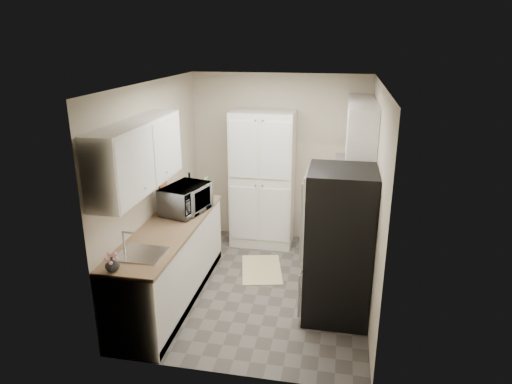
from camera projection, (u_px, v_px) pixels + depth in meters
The scene contains 16 objects.
ground at pixel (260, 287), 5.73m from camera, with size 3.20×3.20×0.00m, color #56514C.
room_shell at pixel (258, 162), 5.20m from camera, with size 2.64×3.24×2.52m.
pantry_cabinet at pixel (263, 179), 6.67m from camera, with size 0.90×0.55×2.00m, color silver.
base_cabinet_left at pixel (171, 264), 5.37m from camera, with size 0.60×2.30×0.88m, color silver.
countertop_left at pixel (168, 228), 5.22m from camera, with size 0.63×2.33×0.04m, color #846647.
base_cabinet_right at pixel (343, 224), 6.52m from camera, with size 0.60×0.80×0.88m, color silver.
countertop_right at pixel (345, 194), 6.37m from camera, with size 0.63×0.83×0.04m, color #846647.
electric_range at pixel (341, 245), 5.77m from camera, with size 0.71×0.78×1.13m.
refrigerator at pixel (339, 245), 4.91m from camera, with size 0.70×0.72×1.70m, color #B7B7BC.
microwave at pixel (186, 199), 5.60m from camera, with size 0.62×0.42×0.34m, color silver.
wine_bottle at pixel (190, 187), 6.05m from camera, with size 0.08×0.08×0.34m, color black.
flower_vase at pixel (112, 264), 4.21m from camera, with size 0.13×0.13×0.14m, color white.
cutting_board at pixel (209, 188), 6.11m from camera, with size 0.02×0.22×0.28m, color #468A34.
toaster_oven at pixel (353, 184), 6.37m from camera, with size 0.29×0.37×0.21m, color #B5B4B9.
fruit_basket at pixel (353, 173), 6.32m from camera, with size 0.27×0.27×0.11m, color orange, non-canonical shape.
kitchen_mat at pixel (262, 269), 6.15m from camera, with size 0.52×0.82×0.01m, color beige.
Camera 1 is at (0.90, -4.96, 2.98)m, focal length 32.00 mm.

